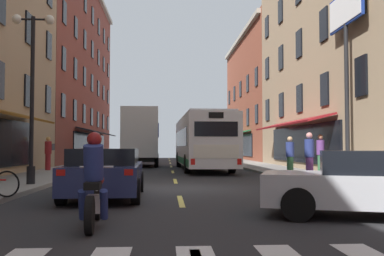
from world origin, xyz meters
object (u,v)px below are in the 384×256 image
sedan_mid (106,172)px  pedestrian_near (48,152)px  pedestrian_mid (309,155)px  pedestrian_rear (321,153)px  street_lamp_twin (32,90)px  pedestrian_far (290,155)px  box_truck (141,138)px  billboard_sign (346,32)px  motorcycle_rider (94,186)px  transit_bus (202,142)px  sedan_near (145,154)px  sedan_far (375,183)px

sedan_mid → pedestrian_near: bearing=111.5°
pedestrian_mid → pedestrian_rear: size_ratio=0.99×
street_lamp_twin → pedestrian_far: bearing=20.0°
box_truck → pedestrian_mid: (7.14, -15.08, -0.96)m
billboard_sign → sedan_mid: billboard_sign is taller
box_truck → motorcycle_rider: size_ratio=3.46×
pedestrian_rear → pedestrian_near: bearing=-161.5°
pedestrian_far → box_truck: bearing=59.9°
sedan_mid → pedestrian_rear: pedestrian_rear is taller
box_truck → pedestrian_far: size_ratio=4.20×
transit_bus → motorcycle_rider: transit_bus is taller
pedestrian_far → pedestrian_rear: pedestrian_rear is taller
box_truck → pedestrian_mid: bearing=-64.7°
transit_bus → motorcycle_rider: bearing=-100.4°
transit_bus → pedestrian_mid: 10.96m
pedestrian_mid → pedestrian_rear: bearing=5.2°
sedan_near → sedan_mid: 29.75m
pedestrian_far → pedestrian_mid: bearing=-150.4°
transit_bus → pedestrian_near: 8.92m
pedestrian_near → box_truck: bearing=-73.2°
pedestrian_far → street_lamp_twin: (-9.96, -3.63, 2.32)m
box_truck → pedestrian_rear: bearing=-51.8°
billboard_sign → sedan_far: bearing=-110.1°
pedestrian_near → pedestrian_far: (11.72, -5.24, -0.08)m
motorcycle_rider → pedestrian_mid: (6.64, 8.33, 0.36)m
box_truck → pedestrian_near: bearing=-122.4°
pedestrian_far → pedestrian_rear: bearing=-27.9°
billboard_sign → street_lamp_twin: 12.54m
pedestrian_mid → sedan_mid: bearing=150.4°
sedan_mid → street_lamp_twin: street_lamp_twin is taller
sedan_mid → sedan_far: size_ratio=0.96×
pedestrian_near → street_lamp_twin: (1.76, -8.87, 2.23)m
sedan_near → sedan_far: size_ratio=1.01×
sedan_near → pedestrian_mid: size_ratio=2.56×
sedan_near → sedan_far: bearing=-79.6°
sedan_mid → motorcycle_rider: bearing=-84.9°
pedestrian_near → pedestrian_mid: bearing=-164.8°
box_truck → sedan_mid: box_truck is taller
billboard_sign → pedestrian_rear: 5.58m
transit_bus → street_lamp_twin: (-6.75, -11.47, 1.63)m
box_truck → motorcycle_rider: bearing=-88.8°
transit_bus → box_truck: bearing=130.6°
sedan_near → transit_bus: bearing=-74.6°
motorcycle_rider → pedestrian_far: bearing=58.7°
sedan_near → street_lamp_twin: size_ratio=0.79×
pedestrian_near → sedan_far: bearing=173.0°
billboard_sign → motorcycle_rider: bearing=-131.9°
box_truck → pedestrian_rear: (8.91, -11.34, -0.94)m
billboard_sign → pedestrian_far: (-2.03, 1.27, -5.11)m
motorcycle_rider → street_lamp_twin: 8.46m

